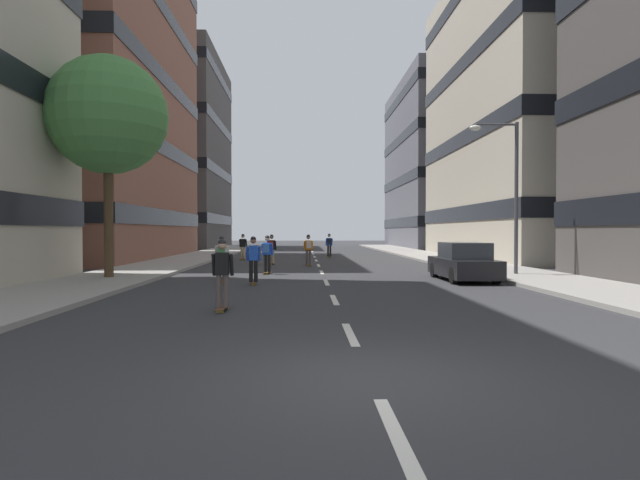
# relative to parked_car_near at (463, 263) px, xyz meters

# --- Properties ---
(ground_plane) EXTENTS (151.37, 151.37, 0.00)m
(ground_plane) POSITION_rel_parked_car_near_xyz_m (-5.51, 11.55, -0.70)
(ground_plane) COLOR #333335
(sidewalk_left) EXTENTS (3.90, 69.38, 0.14)m
(sidewalk_left) POSITION_rel_parked_car_near_xyz_m (-14.17, 14.70, -0.63)
(sidewalk_left) COLOR #9E9991
(sidewalk_left) RESTS_ON ground_plane
(sidewalk_right) EXTENTS (3.90, 69.38, 0.14)m
(sidewalk_right) POSITION_rel_parked_car_near_xyz_m (3.15, 14.70, -0.63)
(sidewalk_right) COLOR #9E9991
(sidewalk_right) RESTS_ON ground_plane
(lane_markings) EXTENTS (0.16, 57.20, 0.01)m
(lane_markings) POSITION_rel_parked_car_near_xyz_m (-5.51, 11.82, -0.70)
(lane_markings) COLOR silver
(lane_markings) RESTS_ON ground_plane
(building_left_mid) EXTENTS (14.95, 21.33, 24.38)m
(building_left_mid) POSITION_rel_parked_car_near_xyz_m (-23.54, 17.24, 11.58)
(building_left_mid) COLOR brown
(building_left_mid) RESTS_ON ground_plane
(building_left_far) EXTENTS (14.95, 18.66, 22.23)m
(building_left_far) POSITION_rel_parked_car_near_xyz_m (-23.54, 41.81, 10.51)
(building_left_far) COLOR #4C4744
(building_left_far) RESTS_ON ground_plane
(building_right_mid) EXTENTS (14.95, 21.57, 21.53)m
(building_right_mid) POSITION_rel_parked_car_near_xyz_m (12.52, 17.24, 10.16)
(building_right_mid) COLOR #BCB29E
(building_right_mid) RESTS_ON ground_plane
(building_right_far) EXTENTS (14.95, 21.30, 19.69)m
(building_right_far) POSITION_rel_parked_car_near_xyz_m (12.52, 41.81, 9.24)
(building_right_far) COLOR slate
(building_right_far) RESTS_ON ground_plane
(parked_car_near) EXTENTS (1.82, 4.40, 1.52)m
(parked_car_near) POSITION_rel_parked_car_near_xyz_m (0.00, 0.00, 0.00)
(parked_car_near) COLOR black
(parked_car_near) RESTS_ON ground_plane
(street_tree_near) EXTENTS (4.68, 4.68, 8.79)m
(street_tree_near) POSITION_rel_parked_car_near_xyz_m (-14.17, 0.51, 5.86)
(street_tree_near) COLOR #4C3823
(street_tree_near) RESTS_ON sidewalk_left
(streetlamp_right) EXTENTS (2.13, 0.30, 6.50)m
(streetlamp_right) POSITION_rel_parked_car_near_xyz_m (2.39, 1.55, 3.44)
(streetlamp_right) COLOR #3F3F44
(streetlamp_right) RESTS_ON sidewalk_right
(skater_0) EXTENTS (0.54, 0.91, 1.78)m
(skater_0) POSITION_rel_parked_car_near_xyz_m (-8.40, -7.71, 0.29)
(skater_0) COLOR brown
(skater_0) RESTS_ON ground_plane
(skater_1) EXTENTS (0.55, 0.92, 1.78)m
(skater_1) POSITION_rel_parked_car_near_xyz_m (-10.48, 15.05, 0.29)
(skater_1) COLOR brown
(skater_1) RESTS_ON ground_plane
(skater_2) EXTENTS (0.56, 0.92, 1.78)m
(skater_2) POSITION_rel_parked_car_near_xyz_m (-8.23, 9.82, 0.32)
(skater_2) COLOR brown
(skater_2) RESTS_ON ground_plane
(skater_3) EXTENTS (0.57, 0.92, 1.78)m
(skater_3) POSITION_rel_parked_car_near_xyz_m (-8.05, 3.29, 0.32)
(skater_3) COLOR brown
(skater_3) RESTS_ON ground_plane
(skater_4) EXTENTS (0.56, 0.92, 1.78)m
(skater_4) POSITION_rel_parked_car_near_xyz_m (-4.40, 18.99, 0.32)
(skater_4) COLOR brown
(skater_4) RESTS_ON ground_plane
(skater_5) EXTENTS (0.55, 0.92, 1.78)m
(skater_5) POSITION_rel_parked_car_near_xyz_m (-6.09, 9.02, 0.32)
(skater_5) COLOR brown
(skater_5) RESTS_ON ground_plane
(skater_6) EXTENTS (0.53, 0.90, 1.78)m
(skater_6) POSITION_rel_parked_car_near_xyz_m (-9.50, -0.69, 0.32)
(skater_6) COLOR brown
(skater_6) RESTS_ON ground_plane
(skater_7) EXTENTS (0.55, 0.91, 1.78)m
(skater_7) POSITION_rel_parked_car_near_xyz_m (-8.23, -1.37, 0.29)
(skater_7) COLOR brown
(skater_7) RESTS_ON ground_plane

